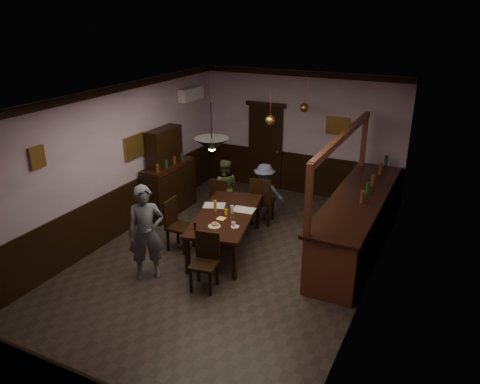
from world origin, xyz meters
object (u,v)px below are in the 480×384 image
Objects in this scene: bar_counter at (357,221)px; pendant_brass_far at (304,108)px; soda_can at (226,212)px; sideboard at (168,180)px; chair_far_right at (261,199)px; pendant_brass_mid at (270,120)px; person_seated_right at (264,192)px; chair_far_left at (220,197)px; person_standing at (146,233)px; coffee_cup at (233,224)px; chair_side at (176,222)px; dining_table at (226,217)px; pendant_iron at (212,145)px; person_seated_left at (224,188)px; chair_near at (205,258)px.

pendant_brass_far is (-1.69, 1.60, 1.72)m from bar_counter.
soda_can is 0.06× the size of sideboard.
chair_far_right is 1.40m from soda_can.
chair_far_right is at bearing 165.03° from pendant_brass_mid.
sideboard is (-2.08, -0.62, 0.15)m from person_seated_right.
chair_far_left is 0.24× the size of bar_counter.
pendant_brass_mid is (0.17, -0.05, 1.72)m from chair_far_right.
coffee_cup is (1.13, 1.01, -0.04)m from person_standing.
sideboard is (-1.12, 1.38, 0.23)m from chair_side.
chair_side is at bearing 50.94° from chair_far_right.
sideboard is 2.40× the size of pendant_brass_mid.
dining_table is 2.92× the size of pendant_brass_mid.
person_standing is 2.07× the size of pendant_brass_mid.
bar_counter reaches higher than dining_table.
chair_far_right is at bearing 90.73° from pendant_iron.
chair_far_left is at bearing 51.75° from person_standing.
pendant_brass_far reaches higher than person_standing.
person_seated_left is at bearing -81.44° from chair_far_left.
soda_can is at bearing 77.02° from chair_far_right.
chair_far_left is 2.61m from person_standing.
dining_table is 1.83× the size of person_seated_left.
chair_near is 1.19× the size of pendant_brass_far.
soda_can is at bearing 22.64° from person_standing.
dining_table is 2.23× the size of chair_far_right.
person_seated_left is 2.19m from coffee_cup.
person_seated_right is (0.83, 0.47, 0.11)m from chair_far_left.
chair_near is 0.24× the size of bar_counter.
chair_far_right is (0.15, 1.33, -0.10)m from dining_table.
dining_table is 2.98× the size of pendant_iron.
pendant_brass_mid and pendant_brass_far have the same top height.
person_seated_right is (0.84, 3.06, -0.21)m from person_standing.
pendant_brass_far is at bearing -125.17° from person_seated_right.
person_seated_right is at bearing 92.02° from pendant_iron.
pendant_iron is 2.07m from pendant_brass_mid.
coffee_cup is at bearing 89.10° from chair_far_right.
chair_far_right is 1.10× the size of chair_near.
pendant_iron reaches higher than chair_far_left.
chair_near is 0.90m from coffee_cup.
person_seated_left is at bearing 174.77° from bar_counter.
coffee_cup is 2.28m from pendant_brass_mid.
chair_near reaches higher than coffee_cup.
coffee_cup is (0.08, 0.85, 0.27)m from chair_near.
bar_counter is (1.83, 1.57, -0.22)m from coffee_cup.
chair_far_left is 2.70m from pendant_brass_far.
dining_table is 0.96m from chair_side.
soda_can is (-0.11, -1.38, 0.23)m from chair_far_right.
bar_counter is (2.12, -0.48, -0.05)m from person_seated_right.
person_seated_right is 1.72m from pendant_brass_mid.
person_seated_right is at bearing -86.88° from chair_far_right.
person_seated_left reaches higher than coffee_cup.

